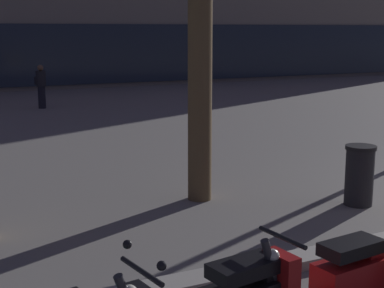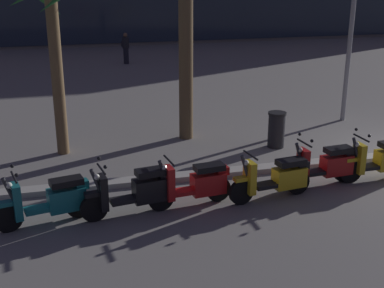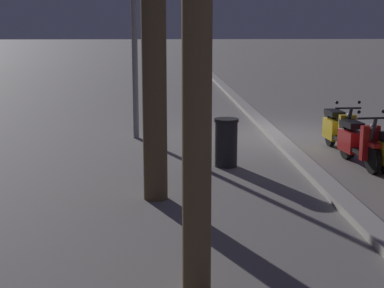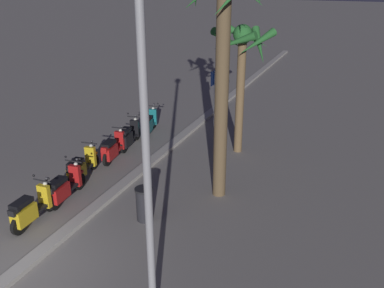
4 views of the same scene
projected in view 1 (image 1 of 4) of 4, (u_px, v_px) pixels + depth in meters
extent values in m
cube|color=#283342|center=(56.00, 55.00, 26.30)|extent=(44.77, 0.12, 2.80)
cube|color=black|center=(245.00, 268.00, 4.65)|extent=(0.64, 0.39, 0.12)
cylinder|color=black|center=(141.00, 271.00, 4.07)|extent=(0.13, 0.56, 0.04)
cube|color=black|center=(270.00, 271.00, 4.83)|extent=(0.27, 0.24, 0.16)
sphere|color=black|center=(162.00, 266.00, 3.86)|extent=(0.07, 0.07, 0.07)
sphere|color=black|center=(127.00, 244.00, 4.25)|extent=(0.07, 0.07, 0.07)
cube|color=red|center=(348.00, 283.00, 5.28)|extent=(0.71, 0.39, 0.42)
cube|color=black|center=(351.00, 247.00, 5.23)|extent=(0.63, 0.37, 0.12)
cylinder|color=#333338|center=(274.00, 276.00, 4.75)|extent=(0.29, 0.10, 0.69)
cylinder|color=black|center=(282.00, 237.00, 4.73)|extent=(0.10, 0.56, 0.04)
sphere|color=white|center=(272.00, 256.00, 4.71)|extent=(0.12, 0.12, 0.12)
cube|color=red|center=(371.00, 252.00, 5.39)|extent=(0.26, 0.23, 0.16)
cylinder|color=brown|center=(200.00, 0.00, 8.73)|extent=(0.38, 0.38, 6.32)
cylinder|color=black|center=(42.00, 97.00, 20.17)|extent=(0.26, 0.26, 0.77)
cylinder|color=black|center=(41.00, 79.00, 20.04)|extent=(0.34, 0.34, 0.55)
sphere|color=brown|center=(40.00, 68.00, 19.97)|extent=(0.21, 0.21, 0.21)
cube|color=black|center=(37.00, 81.00, 20.19)|extent=(0.20, 0.18, 0.28)
cylinder|color=#232328|center=(359.00, 177.00, 8.96)|extent=(0.44, 0.44, 0.90)
cylinder|color=black|center=(361.00, 148.00, 8.87)|extent=(0.48, 0.48, 0.06)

